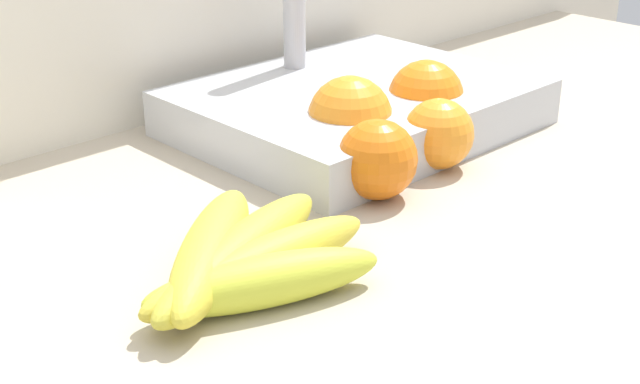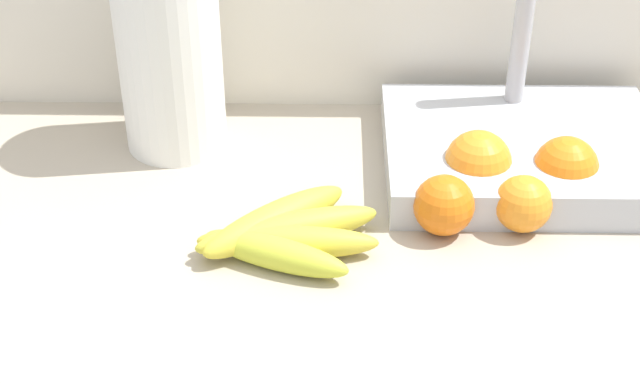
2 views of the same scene
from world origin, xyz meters
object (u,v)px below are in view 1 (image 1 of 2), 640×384
orange_right (377,160)px  sink_basin (355,104)px  banana_bunch (241,261)px  orange_far_right (350,118)px  orange_front (438,134)px  orange_back_right (426,98)px

orange_right → sink_basin: 0.17m
sink_basin → banana_bunch: bearing=-149.3°
sink_basin → orange_far_right: bearing=-138.9°
orange_right → orange_front: bearing=4.3°
orange_front → sink_basin: 0.13m
orange_right → orange_front: 0.09m
orange_far_right → sink_basin: 0.09m
banana_bunch → orange_front: (0.27, 0.04, 0.01)m
banana_bunch → orange_front: 0.27m
banana_bunch → orange_front: size_ratio=3.20×
orange_right → orange_far_right: orange_far_right is taller
orange_right → orange_front: (0.09, 0.01, -0.00)m
orange_far_right → orange_front: bearing=-59.2°
orange_back_right → orange_far_right: bearing=176.5°
banana_bunch → orange_far_right: orange_far_right is taller
orange_front → banana_bunch: bearing=-170.6°
banana_bunch → orange_front: orange_front is taller
banana_bunch → orange_back_right: 0.35m
banana_bunch → orange_far_right: size_ratio=2.62×
orange_back_right → sink_basin: 0.07m
orange_front → orange_back_right: (0.06, 0.07, 0.01)m
orange_right → orange_back_right: 0.17m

